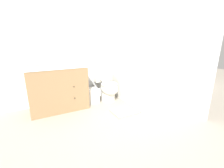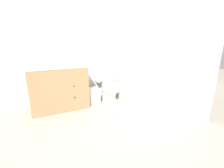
% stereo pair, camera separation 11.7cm
% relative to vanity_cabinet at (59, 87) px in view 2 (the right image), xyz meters
% --- Properties ---
extents(ground_plane, '(14.00, 14.00, 0.00)m').
position_rel_vanity_cabinet_xyz_m(ground_plane, '(0.77, -1.19, -0.44)').
color(ground_plane, gray).
extents(wall_back, '(8.00, 0.06, 2.50)m').
position_rel_vanity_cabinet_xyz_m(wall_back, '(0.76, 0.31, 0.81)').
color(wall_back, silver).
rests_on(wall_back, ground_plane).
extents(wall_right, '(0.05, 2.48, 2.50)m').
position_rel_vanity_cabinet_xyz_m(wall_right, '(2.09, -0.45, 0.81)').
color(wall_right, silver).
rests_on(wall_right, ground_plane).
extents(vanity_cabinet, '(1.06, 0.61, 0.86)m').
position_rel_vanity_cabinet_xyz_m(vanity_cabinet, '(0.00, 0.00, 0.00)').
color(vanity_cabinet, olive).
rests_on(vanity_cabinet, ground_plane).
extents(sink_faucet, '(0.14, 0.12, 0.12)m').
position_rel_vanity_cabinet_xyz_m(sink_faucet, '(-0.00, 0.18, 0.46)').
color(sink_faucet, silver).
rests_on(sink_faucet, vanity_cabinet).
extents(toilet, '(0.41, 0.66, 0.84)m').
position_rel_vanity_cabinet_xyz_m(toilet, '(1.03, -0.04, -0.07)').
color(toilet, silver).
rests_on(toilet, ground_plane).
extents(bathtub, '(0.72, 1.38, 0.54)m').
position_rel_vanity_cabinet_xyz_m(bathtub, '(1.69, -0.40, -0.17)').
color(bathtub, silver).
rests_on(bathtub, ground_plane).
extents(shower_curtain, '(0.01, 0.58, 1.99)m').
position_rel_vanity_cabinet_xyz_m(shower_curtain, '(1.32, -0.71, 0.56)').
color(shower_curtain, white).
rests_on(shower_curtain, ground_plane).
extents(wastebasket, '(0.27, 0.23, 0.32)m').
position_rel_vanity_cabinet_xyz_m(wastebasket, '(0.68, -0.03, -0.28)').
color(wastebasket, '#B7B2A8').
rests_on(wastebasket, ground_plane).
extents(tissue_box, '(0.13, 0.14, 0.10)m').
position_rel_vanity_cabinet_xyz_m(tissue_box, '(0.20, 0.00, 0.46)').
color(tissue_box, silver).
rests_on(tissue_box, vanity_cabinet).
extents(soap_dispenser, '(0.07, 0.07, 0.16)m').
position_rel_vanity_cabinet_xyz_m(soap_dispenser, '(0.41, 0.06, 0.49)').
color(soap_dispenser, silver).
rests_on(soap_dispenser, vanity_cabinet).
extents(hand_towel_folded, '(0.22, 0.15, 0.07)m').
position_rel_vanity_cabinet_xyz_m(hand_towel_folded, '(-0.38, -0.14, 0.46)').
color(hand_towel_folded, tan).
rests_on(hand_towel_folded, vanity_cabinet).
extents(bath_towel_folded, '(0.34, 0.23, 0.08)m').
position_rel_vanity_cabinet_xyz_m(bath_towel_folded, '(1.56, -0.88, 0.14)').
color(bath_towel_folded, beige).
rests_on(bath_towel_folded, bathtub).
extents(bath_mat, '(0.46, 0.37, 0.02)m').
position_rel_vanity_cabinet_xyz_m(bath_mat, '(1.05, -0.76, -0.43)').
color(bath_mat, tan).
rests_on(bath_mat, ground_plane).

